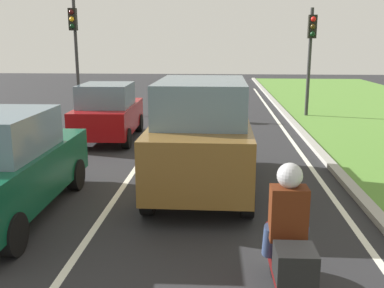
{
  "coord_description": "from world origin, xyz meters",
  "views": [
    {
      "loc": [
        1.35,
        0.36,
        2.99
      ],
      "look_at": [
        0.84,
        8.05,
        1.2
      ],
      "focal_mm": 40.71,
      "sensor_mm": 36.0,
      "label": 1
    }
  ],
  "objects_px": {
    "motorcycle": "(286,265)",
    "car_suv_ahead": "(202,134)",
    "car_sedan_left_lane": "(1,166)",
    "traffic_light_overhead_left": "(75,39)",
    "rider_person": "(288,211)",
    "car_hatchback_far": "(108,112)",
    "traffic_light_near_right": "(311,45)"
  },
  "relations": [
    {
      "from": "car_suv_ahead",
      "to": "traffic_light_near_right",
      "type": "distance_m",
      "value": 10.29
    },
    {
      "from": "car_suv_ahead",
      "to": "car_hatchback_far",
      "type": "bearing_deg",
      "value": 124.8
    },
    {
      "from": "motorcycle",
      "to": "traffic_light_overhead_left",
      "type": "relative_size",
      "value": 0.4
    },
    {
      "from": "car_hatchback_far",
      "to": "car_suv_ahead",
      "type": "bearing_deg",
      "value": -57.73
    },
    {
      "from": "rider_person",
      "to": "traffic_light_near_right",
      "type": "height_order",
      "value": "traffic_light_near_right"
    },
    {
      "from": "rider_person",
      "to": "car_hatchback_far",
      "type": "bearing_deg",
      "value": 114.99
    },
    {
      "from": "car_suv_ahead",
      "to": "traffic_light_overhead_left",
      "type": "height_order",
      "value": "traffic_light_overhead_left"
    },
    {
      "from": "rider_person",
      "to": "traffic_light_near_right",
      "type": "relative_size",
      "value": 0.27
    },
    {
      "from": "car_suv_ahead",
      "to": "rider_person",
      "type": "bearing_deg",
      "value": -74.7
    },
    {
      "from": "car_hatchback_far",
      "to": "rider_person",
      "type": "relative_size",
      "value": 3.23
    },
    {
      "from": "car_hatchback_far",
      "to": "traffic_light_overhead_left",
      "type": "distance_m",
      "value": 6.35
    },
    {
      "from": "car_suv_ahead",
      "to": "motorcycle",
      "type": "height_order",
      "value": "car_suv_ahead"
    },
    {
      "from": "car_suv_ahead",
      "to": "traffic_light_overhead_left",
      "type": "distance_m",
      "value": 11.61
    },
    {
      "from": "car_suv_ahead",
      "to": "traffic_light_overhead_left",
      "type": "xyz_separation_m",
      "value": [
        -5.84,
        9.83,
        2.01
      ]
    },
    {
      "from": "rider_person",
      "to": "traffic_light_overhead_left",
      "type": "xyz_separation_m",
      "value": [
        -6.96,
        14.04,
        1.98
      ]
    },
    {
      "from": "car_suv_ahead",
      "to": "traffic_light_near_right",
      "type": "bearing_deg",
      "value": 67.41
    },
    {
      "from": "car_suv_ahead",
      "to": "motorcycle",
      "type": "bearing_deg",
      "value": -74.84
    },
    {
      "from": "car_hatchback_far",
      "to": "motorcycle",
      "type": "xyz_separation_m",
      "value": [
        4.26,
        -8.82,
        -0.31
      ]
    },
    {
      "from": "rider_person",
      "to": "traffic_light_overhead_left",
      "type": "height_order",
      "value": "traffic_light_overhead_left"
    },
    {
      "from": "car_suv_ahead",
      "to": "traffic_light_near_right",
      "type": "height_order",
      "value": "traffic_light_near_right"
    },
    {
      "from": "rider_person",
      "to": "traffic_light_overhead_left",
      "type": "relative_size",
      "value": 0.24
    },
    {
      "from": "motorcycle",
      "to": "rider_person",
      "type": "bearing_deg",
      "value": 90.93
    },
    {
      "from": "traffic_light_near_right",
      "to": "traffic_light_overhead_left",
      "type": "height_order",
      "value": "traffic_light_overhead_left"
    },
    {
      "from": "car_sedan_left_lane",
      "to": "rider_person",
      "type": "height_order",
      "value": "car_sedan_left_lane"
    },
    {
      "from": "car_suv_ahead",
      "to": "car_hatchback_far",
      "type": "distance_m",
      "value": 5.54
    },
    {
      "from": "motorcycle",
      "to": "car_suv_ahead",
      "type": "bearing_deg",
      "value": 103.93
    },
    {
      "from": "motorcycle",
      "to": "traffic_light_overhead_left",
      "type": "height_order",
      "value": "traffic_light_overhead_left"
    },
    {
      "from": "traffic_light_overhead_left",
      "to": "motorcycle",
      "type": "bearing_deg",
      "value": -63.7
    },
    {
      "from": "car_sedan_left_lane",
      "to": "traffic_light_overhead_left",
      "type": "xyz_separation_m",
      "value": [
        -2.43,
        11.58,
        2.25
      ]
    },
    {
      "from": "car_sedan_left_lane",
      "to": "traffic_light_near_right",
      "type": "xyz_separation_m",
      "value": [
        7.35,
        11.08,
        2.01
      ]
    },
    {
      "from": "car_sedan_left_lane",
      "to": "traffic_light_overhead_left",
      "type": "height_order",
      "value": "traffic_light_overhead_left"
    },
    {
      "from": "car_hatchback_far",
      "to": "traffic_light_near_right",
      "type": "xyz_separation_m",
      "value": [
        7.08,
        4.78,
        2.05
      ]
    }
  ]
}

